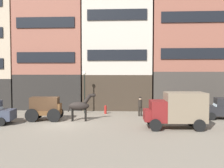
% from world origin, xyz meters
% --- Properties ---
extents(ground_plane, '(120.00, 120.00, 0.00)m').
position_xyz_m(ground_plane, '(0.00, 0.00, 0.00)').
color(ground_plane, slate).
extents(building_center_left, '(7.82, 6.38, 15.13)m').
position_xyz_m(building_center_left, '(-3.46, 9.53, 7.61)').
color(building_center_left, black).
rests_on(building_center_left, ground_plane).
extents(building_center_right, '(7.77, 6.38, 12.48)m').
position_xyz_m(building_center_right, '(3.99, 9.53, 6.28)').
color(building_center_right, '#33281E').
rests_on(building_center_right, ground_plane).
extents(building_far_right, '(9.16, 6.38, 15.61)m').
position_xyz_m(building_far_right, '(12.10, 9.53, 7.85)').
color(building_far_right, '#38332D').
rests_on(building_far_right, ground_plane).
extents(cargo_wagon, '(2.99, 1.69, 1.98)m').
position_xyz_m(cargo_wagon, '(-1.80, 1.17, 1.15)').
color(cargo_wagon, brown).
rests_on(cargo_wagon, ground_plane).
extents(draft_horse, '(2.35, 0.71, 2.30)m').
position_xyz_m(draft_horse, '(1.15, 1.17, 1.27)').
color(draft_horse, black).
rests_on(draft_horse, ground_plane).
extents(delivery_truck_near, '(4.42, 2.28, 2.62)m').
position_xyz_m(delivery_truck_near, '(8.63, -1.21, 1.42)').
color(delivery_truck_near, maroon).
rests_on(delivery_truck_near, ground_plane).
extents(pedestrian_officer, '(0.37, 0.37, 1.79)m').
position_xyz_m(pedestrian_officer, '(6.26, 3.79, 0.98)').
color(pedestrian_officer, black).
rests_on(pedestrian_officer, ground_plane).
extents(streetlamp_curbside, '(0.32, 0.32, 4.12)m').
position_xyz_m(streetlamp_curbside, '(0.85, 5.16, 2.67)').
color(streetlamp_curbside, black).
rests_on(streetlamp_curbside, ground_plane).
extents(fire_hydrant_curbside, '(0.24, 0.24, 0.83)m').
position_xyz_m(fire_hydrant_curbside, '(2.94, 4.95, 0.43)').
color(fire_hydrant_curbside, maroon).
rests_on(fire_hydrant_curbside, ground_plane).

